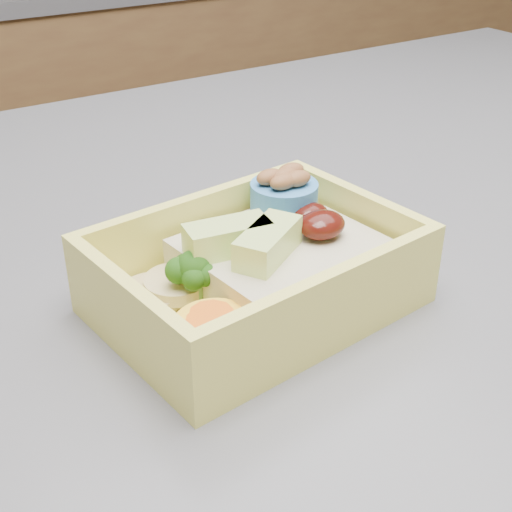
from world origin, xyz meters
TOP-DOWN VIEW (x-y plane):
  - bento_box at (-0.12, -0.15)m, footprint 0.20×0.15m

SIDE VIEW (x-z plane):
  - bento_box at x=-0.12m, z-range 0.91..0.98m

